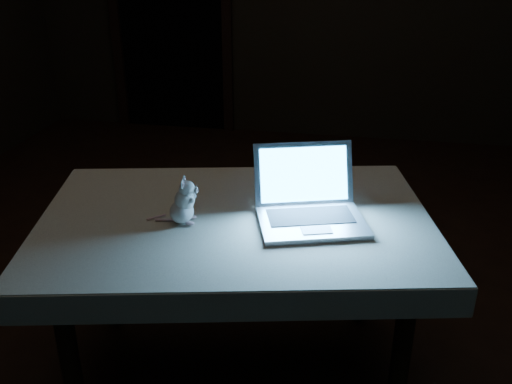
# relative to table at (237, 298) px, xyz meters

# --- Properties ---
(floor) EXTENTS (5.00, 5.00, 0.00)m
(floor) POSITION_rel_table_xyz_m (-0.12, 0.48, -0.34)
(floor) COLOR black
(floor) RESTS_ON ground
(doorway) EXTENTS (1.06, 0.36, 2.13)m
(doorway) POSITION_rel_table_xyz_m (-1.22, 2.98, 0.72)
(doorway) COLOR black
(doorway) RESTS_ON back_wall
(table) EXTENTS (1.42, 1.08, 0.68)m
(table) POSITION_rel_table_xyz_m (0.00, 0.00, 0.00)
(table) COLOR black
(table) RESTS_ON floor
(tablecloth) EXTENTS (1.61, 1.35, 0.10)m
(tablecloth) POSITION_rel_table_xyz_m (-0.00, -0.01, 0.30)
(tablecloth) COLOR beige
(tablecloth) RESTS_ON table
(laptop) EXTENTS (0.44, 0.41, 0.24)m
(laptop) POSITION_rel_table_xyz_m (0.27, -0.01, 0.47)
(laptop) COLOR #B1B1B6
(laptop) RESTS_ON tablecloth
(plush_mouse) EXTENTS (0.15, 0.15, 0.17)m
(plush_mouse) POSITION_rel_table_xyz_m (-0.17, -0.07, 0.43)
(plush_mouse) COLOR silver
(plush_mouse) RESTS_ON tablecloth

